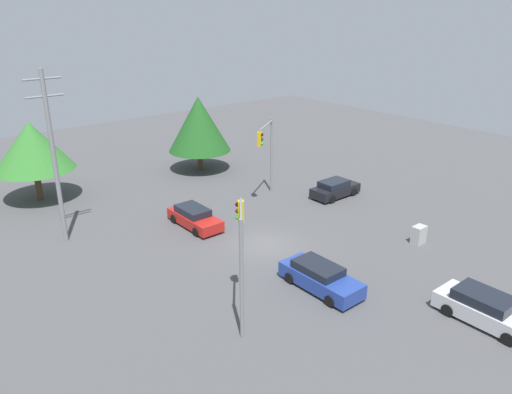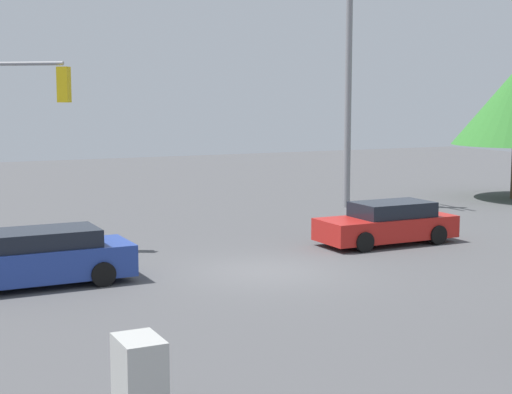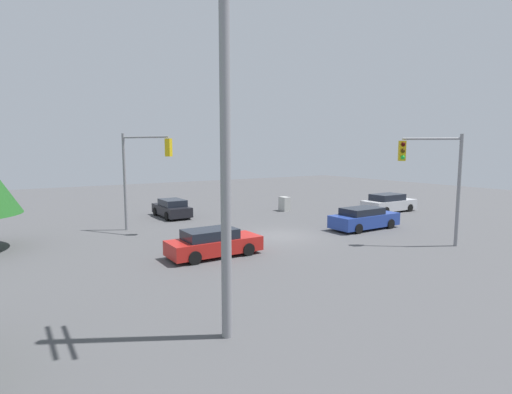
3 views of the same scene
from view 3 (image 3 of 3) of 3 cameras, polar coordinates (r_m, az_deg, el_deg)
ground_plane at (r=23.78m, az=3.47°, el=-5.57°), size 80.00×80.00×0.00m
sedan_silver at (r=34.45m, az=18.41°, el=-0.83°), size 2.03×4.75×1.47m
sedan_red at (r=19.33m, az=-6.11°, el=-6.54°), size 1.87×4.51×1.33m
sedan_dark at (r=30.77m, az=-11.94°, el=-1.61°), size 4.11×1.87×1.36m
sedan_blue at (r=26.58m, az=15.16°, el=-2.98°), size 1.93×4.75×1.39m
traffic_signal_main at (r=22.87m, az=24.23°, el=3.50°), size 2.13×2.64×5.89m
traffic_signal_cross at (r=25.40m, az=-15.94°, el=4.44°), size 3.13×2.23×6.08m
utility_pole_tall at (r=10.47m, az=-4.43°, el=10.26°), size 2.20×0.28×10.88m
electrical_cabinet at (r=33.24m, az=4.08°, el=-0.99°), size 0.88×0.62×1.16m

